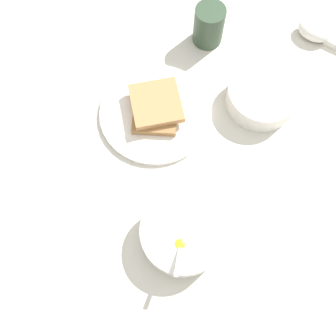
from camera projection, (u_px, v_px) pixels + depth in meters
The scene contains 7 objects.
ground_plane at pixel (253, 131), 0.79m from camera, with size 3.00×3.00×0.00m, color beige.
egg_bowl at pixel (182, 233), 0.69m from camera, with size 0.15×0.15×0.07m.
toast_plate at pixel (156, 113), 0.80m from camera, with size 0.23×0.23×0.01m.
toast_sandwich at pixel (156, 107), 0.78m from camera, with size 0.14×0.14×0.03m.
soup_spoon at pixel (319, 33), 0.86m from camera, with size 0.16×0.09×0.03m.
congee_bowl at pixel (262, 95), 0.79m from camera, with size 0.14×0.14×0.04m.
drinking_cup at pixel (209, 25), 0.83m from camera, with size 0.06×0.06×0.09m.
Camera 1 is at (-0.18, 0.34, 0.72)m, focal length 42.00 mm.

